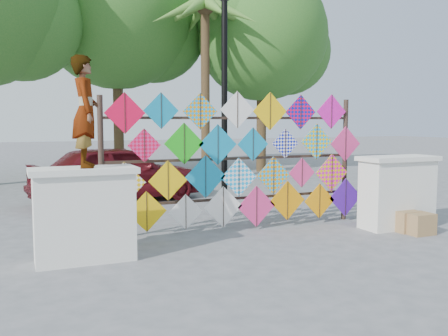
% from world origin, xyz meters
% --- Properties ---
extents(ground, '(80.00, 80.00, 0.00)m').
position_xyz_m(ground, '(0.00, 0.00, 0.00)').
color(ground, gray).
rests_on(ground, ground).
extents(parapet_left, '(1.40, 0.65, 1.28)m').
position_xyz_m(parapet_left, '(-2.70, -0.20, 0.65)').
color(parapet_left, white).
rests_on(parapet_left, ground).
extents(parapet_right, '(1.40, 0.65, 1.28)m').
position_xyz_m(parapet_right, '(2.70, -0.20, 0.65)').
color(parapet_right, white).
rests_on(parapet_right, ground).
extents(kite_rack, '(4.91, 0.24, 2.40)m').
position_xyz_m(kite_rack, '(0.10, 0.73, 1.20)').
color(kite_rack, '#31221B').
rests_on(kite_rack, ground).
extents(tree_mid, '(6.30, 5.60, 8.61)m').
position_xyz_m(tree_mid, '(0.11, 11.03, 5.77)').
color(tree_mid, '#4C3920').
rests_on(tree_mid, ground).
extents(tree_east, '(5.40, 4.80, 7.42)m').
position_xyz_m(tree_east, '(5.09, 9.53, 4.99)').
color(tree_east, '#4C3920').
rests_on(tree_east, ground).
extents(palm_tree, '(3.62, 3.62, 5.83)m').
position_xyz_m(palm_tree, '(2.20, 8.00, 4.95)').
color(palm_tree, '#4C3920').
rests_on(palm_tree, ground).
extents(vendor_woman, '(0.42, 0.58, 1.49)m').
position_xyz_m(vendor_woman, '(-2.65, -0.20, 2.02)').
color(vendor_woman, '#99999E').
rests_on(vendor_woman, parapet_left).
extents(sedan, '(4.23, 2.46, 1.35)m').
position_xyz_m(sedan, '(-1.32, 4.59, 0.68)').
color(sedan, '#560E15').
rests_on(sedan, ground).
extents(lamppost, '(0.28, 0.28, 4.46)m').
position_xyz_m(lamppost, '(0.30, 2.00, 2.69)').
color(lamppost, black).
rests_on(lamppost, ground).
extents(cardboard_box_near, '(0.41, 0.36, 0.36)m').
position_xyz_m(cardboard_box_near, '(2.63, -0.51, 0.18)').
color(cardboard_box_near, olive).
rests_on(cardboard_box_near, ground).
extents(cardboard_box_far, '(0.43, 0.39, 0.36)m').
position_xyz_m(cardboard_box_far, '(2.68, -0.75, 0.18)').
color(cardboard_box_far, olive).
rests_on(cardboard_box_far, ground).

